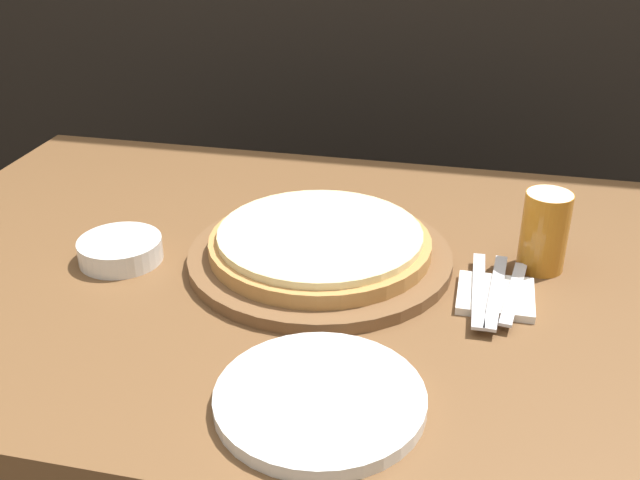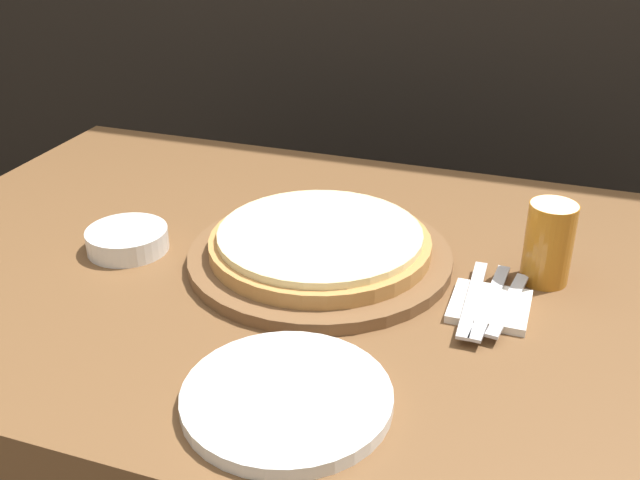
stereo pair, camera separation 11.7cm
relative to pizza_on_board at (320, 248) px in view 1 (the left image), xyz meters
name	(u,v)px [view 1 (the left image)]	position (x,y,z in m)	size (l,w,h in m)	color
dining_table	(305,442)	(-0.02, -0.02, -0.39)	(1.41, 0.96, 0.73)	brown
pizza_on_board	(320,248)	(0.00, 0.00, 0.00)	(0.42, 0.42, 0.06)	brown
beer_glass	(545,228)	(0.34, 0.06, 0.04)	(0.07, 0.07, 0.13)	#B7701E
dinner_plate	(320,399)	(0.08, -0.34, -0.02)	(0.25, 0.25, 0.02)	silver
side_bowl	(120,250)	(-0.31, -0.06, -0.01)	(0.13, 0.13, 0.04)	silver
napkin_stack	(495,296)	(0.27, -0.05, -0.02)	(0.11, 0.11, 0.01)	white
fork	(479,289)	(0.25, -0.05, -0.01)	(0.02, 0.21, 0.00)	silver
dinner_knife	(496,291)	(0.27, -0.05, -0.01)	(0.03, 0.21, 0.00)	silver
spoon	(514,293)	(0.30, -0.05, -0.01)	(0.04, 0.18, 0.00)	silver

